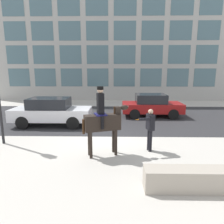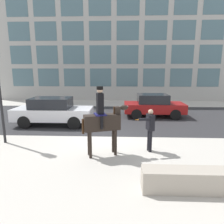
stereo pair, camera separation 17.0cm
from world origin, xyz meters
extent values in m
plane|color=beige|center=(0.00, 0.00, 0.00)|extent=(80.00, 80.00, 0.00)
cube|color=#2D2D30|center=(0.00, 4.75, 0.00)|extent=(25.89, 8.50, 0.01)
cube|color=#A8A8A3|center=(0.00, 13.00, 8.09)|extent=(25.89, 0.30, 16.18)
cube|color=slate|center=(-9.97, 12.83, 2.48)|extent=(2.28, 0.02, 1.90)
cube|color=slate|center=(-7.12, 12.83, 2.48)|extent=(2.28, 0.02, 1.90)
cube|color=slate|center=(-4.27, 12.83, 2.48)|extent=(2.28, 0.02, 1.90)
cube|color=slate|center=(-1.42, 12.83, 2.48)|extent=(2.28, 0.02, 1.90)
cube|color=slate|center=(1.42, 12.83, 2.48)|extent=(2.28, 0.02, 1.90)
cube|color=slate|center=(4.27, 12.83, 2.48)|extent=(2.28, 0.02, 1.90)
cube|color=slate|center=(7.12, 12.83, 2.48)|extent=(2.28, 0.02, 1.90)
cube|color=slate|center=(9.97, 12.83, 2.48)|extent=(2.28, 0.02, 1.90)
cube|color=slate|center=(-9.97, 12.83, 4.85)|extent=(2.28, 0.02, 1.90)
cube|color=slate|center=(-7.12, 12.83, 4.85)|extent=(2.28, 0.02, 1.90)
cube|color=slate|center=(-4.27, 12.83, 4.85)|extent=(2.28, 0.02, 1.90)
cube|color=slate|center=(-1.42, 12.83, 4.85)|extent=(2.28, 0.02, 1.90)
cube|color=slate|center=(1.42, 12.83, 4.85)|extent=(2.28, 0.02, 1.90)
cube|color=slate|center=(4.27, 12.83, 4.85)|extent=(2.28, 0.02, 1.90)
cube|color=slate|center=(7.12, 12.83, 4.85)|extent=(2.28, 0.02, 1.90)
cube|color=slate|center=(9.97, 12.83, 4.85)|extent=(2.28, 0.02, 1.90)
cube|color=slate|center=(-9.97, 12.83, 7.22)|extent=(2.28, 0.02, 1.90)
cube|color=slate|center=(-7.12, 12.83, 7.22)|extent=(2.28, 0.02, 1.90)
cube|color=slate|center=(-4.27, 12.83, 7.22)|extent=(2.28, 0.02, 1.90)
cube|color=slate|center=(-1.42, 12.83, 7.22)|extent=(2.28, 0.02, 1.90)
cube|color=slate|center=(1.42, 12.83, 7.22)|extent=(2.28, 0.02, 1.90)
cube|color=slate|center=(4.27, 12.83, 7.22)|extent=(2.28, 0.02, 1.90)
cube|color=slate|center=(7.12, 12.83, 7.22)|extent=(2.28, 0.02, 1.90)
cube|color=slate|center=(9.97, 12.83, 7.22)|extent=(2.28, 0.02, 1.90)
cube|color=slate|center=(-9.97, 12.83, 9.60)|extent=(2.28, 0.02, 1.90)
cube|color=slate|center=(-7.12, 12.83, 9.60)|extent=(2.28, 0.02, 1.90)
cube|color=slate|center=(-4.27, 12.83, 9.60)|extent=(2.28, 0.02, 1.90)
cube|color=slate|center=(-1.42, 12.83, 9.60)|extent=(2.28, 0.02, 1.90)
cube|color=slate|center=(1.42, 12.83, 9.60)|extent=(2.28, 0.02, 1.90)
cube|color=slate|center=(4.27, 12.83, 9.60)|extent=(2.28, 0.02, 1.90)
cube|color=slate|center=(7.12, 12.83, 9.60)|extent=(2.28, 0.02, 1.90)
cube|color=slate|center=(9.97, 12.83, 9.60)|extent=(2.28, 0.02, 1.90)
cube|color=black|center=(0.05, -1.67, 1.30)|extent=(1.42, 0.84, 0.58)
cylinder|color=black|center=(0.47, -1.38, 0.50)|extent=(0.11, 0.11, 1.01)
cylinder|color=black|center=(0.56, -1.67, 0.50)|extent=(0.11, 0.11, 1.01)
cylinder|color=black|center=(-0.45, -1.68, 0.50)|extent=(0.11, 0.11, 1.01)
cylinder|color=black|center=(-0.36, -1.97, 0.50)|extent=(0.11, 0.11, 1.01)
cube|color=black|center=(0.62, -1.49, 1.63)|extent=(0.27, 0.29, 0.48)
cube|color=#382314|center=(0.50, -1.53, 1.65)|extent=(0.06, 0.09, 0.43)
ellipsoid|color=black|center=(0.88, -1.40, 1.82)|extent=(0.37, 0.29, 0.19)
cube|color=silver|center=(0.97, -1.37, 1.84)|extent=(0.12, 0.08, 0.08)
cylinder|color=#382314|center=(-0.62, -1.90, 1.19)|extent=(0.09, 0.09, 0.55)
cube|color=#14144C|center=(-0.01, -1.70, 1.61)|extent=(0.53, 0.58, 0.05)
cube|color=black|center=(-0.01, -1.70, 2.02)|extent=(0.31, 0.37, 0.75)
sphere|color=#D1A889|center=(-0.01, -1.70, 2.50)|extent=(0.22, 0.22, 0.22)
cylinder|color=black|center=(-0.01, -1.70, 2.58)|extent=(0.24, 0.24, 0.12)
cylinder|color=black|center=(-0.09, -1.44, 1.36)|extent=(0.11, 0.11, 0.47)
cylinder|color=black|center=(0.08, -1.95, 1.36)|extent=(0.11, 0.11, 0.47)
cylinder|color=black|center=(1.94, -1.29, 0.44)|extent=(0.13, 0.13, 0.89)
cylinder|color=black|center=(1.90, -1.14, 0.44)|extent=(0.13, 0.13, 0.89)
cube|color=black|center=(1.92, -1.21, 1.21)|extent=(0.31, 0.44, 0.64)
sphere|color=#D1A889|center=(1.92, -1.21, 1.62)|extent=(0.20, 0.20, 0.20)
cube|color=black|center=(1.70, -1.45, 1.38)|extent=(0.56, 0.22, 0.09)
cone|color=orange|center=(1.36, -1.54, 1.38)|extent=(0.19, 0.09, 0.04)
cube|color=silver|center=(-3.22, 2.52, 0.70)|extent=(4.55, 1.75, 0.68)
cube|color=black|center=(-3.34, 2.52, 1.35)|extent=(2.27, 1.54, 0.60)
cylinder|color=black|center=(-1.81, 1.71, 0.36)|extent=(0.73, 0.21, 0.73)
cylinder|color=black|center=(-1.81, 3.32, 0.36)|extent=(0.73, 0.21, 0.73)
cylinder|color=black|center=(-4.63, 1.71, 0.36)|extent=(0.73, 0.21, 0.73)
cylinder|color=black|center=(-4.63, 3.32, 0.36)|extent=(0.73, 0.21, 0.73)
cube|color=maroon|center=(3.09, 5.02, 0.66)|extent=(4.13, 1.88, 0.63)
cube|color=black|center=(2.98, 5.02, 1.29)|extent=(2.06, 1.66, 0.61)
cylinder|color=black|center=(4.37, 4.15, 0.35)|extent=(0.70, 0.23, 0.70)
cylinder|color=black|center=(4.37, 5.88, 0.35)|extent=(0.70, 0.23, 0.70)
cylinder|color=black|center=(1.81, 4.15, 0.35)|extent=(0.70, 0.23, 0.70)
cylinder|color=black|center=(1.81, 5.88, 0.35)|extent=(0.70, 0.23, 0.70)
cylinder|color=black|center=(-4.47, -0.51, 1.87)|extent=(0.11, 0.11, 3.73)
cube|color=#ADA393|center=(2.59, -3.92, 0.31)|extent=(2.50, 0.56, 0.62)
camera|label=1|loc=(0.57, -8.89, 3.19)|focal=32.00mm
camera|label=2|loc=(0.74, -8.88, 3.19)|focal=32.00mm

